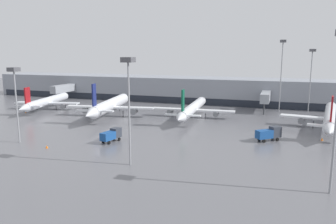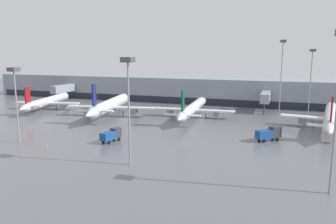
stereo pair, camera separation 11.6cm
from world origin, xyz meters
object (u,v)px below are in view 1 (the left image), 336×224
(parked_jet_1, at_px, (331,117))
(apron_light_mast_1, at_px, (282,57))
(apron_light_mast_0, at_px, (128,80))
(apron_light_mast_5, at_px, (312,63))
(parked_jet_2, at_px, (47,102))
(traffic_cone_0, at_px, (47,147))
(traffic_cone_1, at_px, (322,139))
(apron_light_mast_4, at_px, (15,82))
(service_truck_0, at_px, (111,135))
(parked_jet_3, at_px, (110,105))
(service_truck_1, at_px, (269,133))
(parked_jet_0, at_px, (193,108))
(traffic_cone_2, at_px, (26,112))

(parked_jet_1, distance_m, apron_light_mast_1, 28.00)
(apron_light_mast_0, height_order, apron_light_mast_5, apron_light_mast_5)
(parked_jet_2, relative_size, apron_light_mast_1, 1.48)
(traffic_cone_0, height_order, traffic_cone_1, traffic_cone_1)
(parked_jet_2, relative_size, apron_light_mast_5, 1.69)
(traffic_cone_0, relative_size, apron_light_mast_4, 0.04)
(service_truck_0, xyz_separation_m, apron_light_mast_4, (-17.53, -6.54, 10.75))
(traffic_cone_0, relative_size, apron_light_mast_5, 0.03)
(service_truck_0, bearing_deg, apron_light_mast_0, -127.36)
(parked_jet_1, bearing_deg, traffic_cone_1, 174.22)
(apron_light_mast_0, distance_m, apron_light_mast_4, 27.70)
(apron_light_mast_1, relative_size, apron_light_mast_4, 1.44)
(traffic_cone_0, height_order, apron_light_mast_4, apron_light_mast_4)
(parked_jet_3, relative_size, service_truck_0, 6.63)
(parked_jet_2, height_order, apron_light_mast_5, apron_light_mast_5)
(parked_jet_1, height_order, parked_jet_2, parked_jet_1)
(parked_jet_1, xyz_separation_m, apron_light_mast_5, (-3.31, 23.51, 12.14))
(parked_jet_1, height_order, apron_light_mast_4, apron_light_mast_4)
(parked_jet_3, distance_m, service_truck_1, 46.18)
(parked_jet_0, bearing_deg, apron_light_mast_0, 177.28)
(parked_jet_2, xyz_separation_m, traffic_cone_1, (79.82, -12.54, -2.27))
(parked_jet_1, relative_size, apron_light_mast_0, 2.18)
(apron_light_mast_5, bearing_deg, traffic_cone_0, -130.18)
(parked_jet_1, height_order, apron_light_mast_5, apron_light_mast_5)
(apron_light_mast_0, relative_size, apron_light_mast_1, 0.79)
(apron_light_mast_0, bearing_deg, parked_jet_3, 123.47)
(service_truck_0, relative_size, traffic_cone_1, 8.55)
(parked_jet_2, bearing_deg, apron_light_mast_0, -141.46)
(traffic_cone_1, height_order, apron_light_mast_0, apron_light_mast_0)
(parked_jet_3, bearing_deg, apron_light_mast_5, -73.96)
(apron_light_mast_0, bearing_deg, apron_light_mast_4, 169.93)
(parked_jet_1, xyz_separation_m, service_truck_0, (-43.87, -27.81, -1.39))
(apron_light_mast_1, bearing_deg, service_truck_0, -123.16)
(apron_light_mast_4, bearing_deg, service_truck_0, 20.45)
(traffic_cone_1, xyz_separation_m, apron_light_mast_4, (-58.49, -22.01, 11.97))
(parked_jet_0, relative_size, apron_light_mast_0, 2.07)
(service_truck_1, bearing_deg, traffic_cone_2, 131.54)
(service_truck_1, bearing_deg, parked_jet_2, 125.87)
(service_truck_0, distance_m, traffic_cone_0, 12.57)
(parked_jet_0, relative_size, service_truck_1, 6.86)
(apron_light_mast_0, bearing_deg, apron_light_mast_5, 63.80)
(traffic_cone_0, bearing_deg, traffic_cone_2, 137.33)
(parked_jet_1, xyz_separation_m, parked_jet_2, (-82.72, 0.21, -0.34))
(parked_jet_3, distance_m, apron_light_mast_0, 44.04)
(service_truck_1, distance_m, traffic_cone_1, 11.34)
(service_truck_0, xyz_separation_m, apron_light_mast_1, (32.00, 48.98, 15.36))
(parked_jet_3, relative_size, apron_light_mast_0, 2.01)
(parked_jet_2, xyz_separation_m, parked_jet_3, (24.98, -3.72, 0.69))
(parked_jet_2, bearing_deg, traffic_cone_1, -111.35)
(apron_light_mast_5, bearing_deg, apron_light_mast_4, -135.11)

